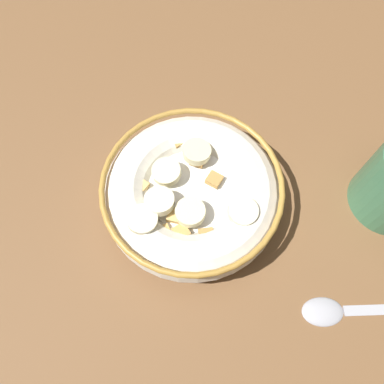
% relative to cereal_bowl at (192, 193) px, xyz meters
% --- Properties ---
extents(ground_plane, '(1.27, 1.27, 0.02)m').
position_rel_cereal_bowl_xyz_m(ground_plane, '(0.00, -0.00, -0.04)').
color(ground_plane, brown).
extents(cereal_bowl, '(0.19, 0.19, 0.06)m').
position_rel_cereal_bowl_xyz_m(cereal_bowl, '(0.00, 0.00, 0.00)').
color(cereal_bowl, silver).
rests_on(cereal_bowl, ground_plane).
extents(spoon, '(0.10, 0.14, 0.01)m').
position_rel_cereal_bowl_xyz_m(spoon, '(-0.02, -0.19, -0.02)').
color(spoon, '#A5A5AD').
rests_on(spoon, ground_plane).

